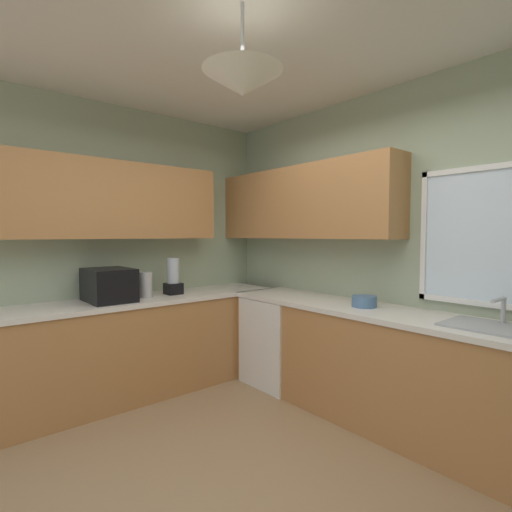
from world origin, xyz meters
The scene contains 10 objects.
ground_plane centered at (0.00, 0.00, 0.00)m, with size 9.07×9.07×0.00m, color #997A56.
room_shell centered at (-0.38, 0.49, 1.81)m, with size 4.24×3.47×2.79m.
counter_run_left centered at (-1.75, 0.00, 0.45)m, with size 0.65×3.08×0.90m.
counter_run_back centered at (0.21, 1.36, 0.45)m, with size 3.33×0.65×0.90m.
dishwasher centered at (-1.09, 1.33, 0.43)m, with size 0.60×0.60×0.85m, color white.
microwave centered at (-1.75, -0.13, 1.04)m, with size 0.48×0.36×0.29m, color black.
kettle centered at (-1.73, 0.20, 1.02)m, with size 0.11×0.11×0.24m, color #B7B7BC.
sink_assembly centered at (0.81, 1.37, 0.91)m, with size 0.56×0.40×0.19m.
bowl centered at (-0.14, 1.36, 0.94)m, with size 0.20×0.20×0.09m, color #4C7099.
blender_appliance centered at (-1.75, 0.50, 1.06)m, with size 0.15×0.15×0.36m.
Camera 1 is at (1.68, -1.32, 1.49)m, focal length 27.16 mm.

